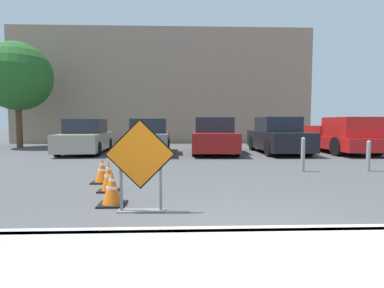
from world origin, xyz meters
name	(u,v)px	position (x,y,z in m)	size (l,w,h in m)	color
ground_plane	(200,153)	(0.00, 10.00, 0.00)	(96.00, 96.00, 0.00)	#4C4C4F
curb_lip	(253,234)	(0.00, 0.00, 0.07)	(29.01, 0.20, 0.14)	#ADAAA3
road_closed_sign	(140,162)	(-1.49, 1.16, 0.79)	(1.09, 0.20, 1.46)	black
traffic_cone_nearest	(112,189)	(-2.03, 1.58, 0.28)	(0.45, 0.45, 0.59)	black
traffic_cone_second	(109,176)	(-2.33, 2.61, 0.31)	(0.41, 0.41, 0.63)	black
traffic_cone_third	(102,171)	(-2.69, 3.49, 0.28)	(0.46, 0.46, 0.58)	black
parked_car_nearest	(86,138)	(-5.20, 10.32, 0.70)	(2.03, 4.45, 1.54)	#A39984
parked_car_second	(149,138)	(-2.29, 9.97, 0.72)	(1.85, 4.23, 1.56)	slate
parked_car_third	(214,137)	(0.63, 10.12, 0.74)	(2.15, 4.72, 1.61)	maroon
parked_car_fourth	(278,137)	(3.55, 10.02, 0.75)	(1.91, 4.45, 1.64)	black
pickup_truck	(342,137)	(6.47, 9.93, 0.73)	(2.01, 5.16, 1.62)	red
bollard_nearest	(303,153)	(2.60, 4.88, 0.52)	(0.12, 0.12, 0.98)	gray
bollard_second	(368,155)	(4.50, 4.88, 0.47)	(0.12, 0.12, 0.89)	gray
building_facade_backdrop	(164,90)	(-2.13, 19.02, 3.82)	(20.04, 5.00, 7.65)	gray
street_tree_behind_lot	(17,77)	(-9.80, 13.40, 3.89)	(3.70, 3.70, 5.75)	#513823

